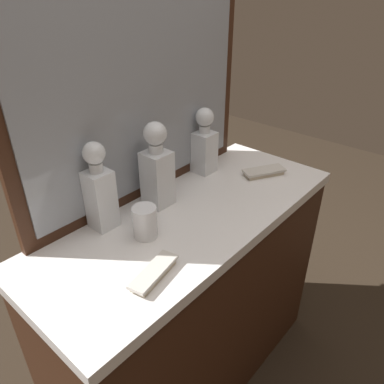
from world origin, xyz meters
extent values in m
plane|color=#2D2319|center=(0.00, 0.00, 0.00)|extent=(6.00, 6.00, 0.00)
cube|color=#381E11|center=(0.00, 0.00, 0.41)|extent=(1.14, 0.46, 0.82)
cube|color=white|center=(0.00, 0.00, 0.84)|extent=(1.17, 0.47, 0.04)
cube|color=#381E11|center=(0.00, 0.22, 1.23)|extent=(0.96, 0.03, 0.75)
cube|color=gray|center=(0.00, 0.21, 1.23)|extent=(0.88, 0.01, 0.67)
cube|color=white|center=(-0.03, 0.13, 0.95)|extent=(0.09, 0.09, 0.19)
cube|color=brown|center=(-0.03, 0.13, 0.91)|extent=(0.07, 0.07, 0.12)
cylinder|color=white|center=(-0.03, 0.13, 1.07)|extent=(0.05, 0.05, 0.03)
sphere|color=white|center=(-0.03, 0.13, 1.12)|extent=(0.08, 0.08, 0.08)
cube|color=white|center=(0.26, 0.17, 0.94)|extent=(0.08, 0.08, 0.17)
cube|color=brown|center=(0.26, 0.17, 0.91)|extent=(0.07, 0.07, 0.11)
cylinder|color=white|center=(0.26, 0.17, 1.04)|extent=(0.04, 0.04, 0.03)
sphere|color=white|center=(0.26, 0.17, 1.09)|extent=(0.07, 0.07, 0.07)
cube|color=white|center=(-0.24, 0.16, 0.95)|extent=(0.08, 0.08, 0.19)
cube|color=brown|center=(-0.24, 0.16, 0.93)|extent=(0.06, 0.06, 0.15)
cylinder|color=white|center=(-0.24, 0.16, 1.06)|extent=(0.04, 0.04, 0.03)
sphere|color=white|center=(-0.24, 0.16, 1.11)|extent=(0.07, 0.07, 0.07)
cylinder|color=white|center=(-0.19, 0.02, 0.91)|extent=(0.07, 0.07, 0.10)
cylinder|color=silver|center=(-0.19, 0.02, 0.86)|extent=(0.07, 0.07, 0.01)
cube|color=#B7A88C|center=(-0.30, -0.13, 0.86)|extent=(0.16, 0.08, 0.01)
cube|color=beige|center=(-0.30, -0.13, 0.87)|extent=(0.17, 0.08, 0.01)
cube|color=#B7A88C|center=(0.40, -0.04, 0.86)|extent=(0.16, 0.12, 0.01)
cube|color=beige|center=(0.40, -0.04, 0.87)|extent=(0.18, 0.14, 0.01)
camera|label=1|loc=(-0.78, -0.68, 1.55)|focal=34.46mm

